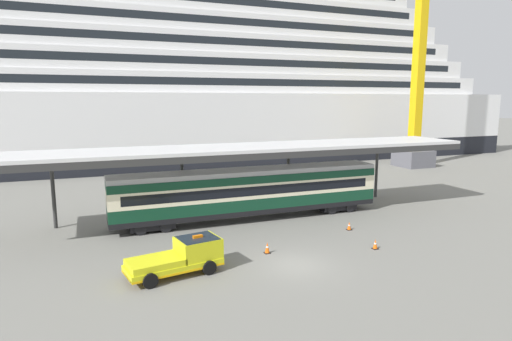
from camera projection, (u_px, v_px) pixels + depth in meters
name	position (u px, v px, depth m)	size (l,w,h in m)	color
ground_plane	(296.00, 265.00, 25.08)	(400.00, 400.00, 0.00)	slate
cruise_ship	(50.00, 81.00, 60.41)	(148.86, 22.31, 37.24)	black
platform_canopy	(248.00, 149.00, 34.27)	(38.73, 5.86, 5.91)	silver
train_carriage	(250.00, 191.00, 34.44)	(21.85, 2.81, 4.11)	black
service_truck	(183.00, 256.00, 23.80)	(5.48, 2.95, 2.02)	yellow
traffic_cone_near	(349.00, 226.00, 31.84)	(0.36, 0.36, 0.62)	black
traffic_cone_mid	(375.00, 244.00, 27.76)	(0.36, 0.36, 0.64)	black
traffic_cone_far	(267.00, 248.00, 26.97)	(0.36, 0.36, 0.73)	black
dockside_crane	(422.00, 39.00, 59.76)	(10.97, 4.40, 57.89)	#595960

